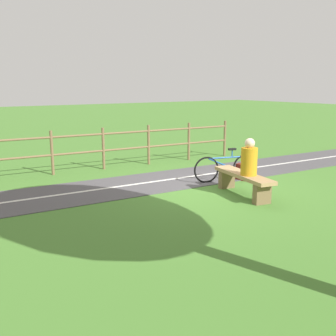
# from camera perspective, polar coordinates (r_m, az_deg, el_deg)

# --- Properties ---
(ground_plane) EXTENTS (80.00, 80.00, 0.00)m
(ground_plane) POSITION_cam_1_polar(r_m,az_deg,el_deg) (9.69, 5.34, -2.72)
(ground_plane) COLOR #477A2D
(paved_path) EXTENTS (4.32, 36.06, 0.02)m
(paved_path) POSITION_cam_1_polar(r_m,az_deg,el_deg) (9.06, -20.27, -4.42)
(paved_path) COLOR #4C494C
(paved_path) RESTS_ON ground_plane
(path_centre_line) EXTENTS (2.14, 31.94, 0.00)m
(path_centre_line) POSITION_cam_1_polar(r_m,az_deg,el_deg) (9.06, -20.28, -4.36)
(path_centre_line) COLOR silver
(path_centre_line) RESTS_ON paved_path
(bench) EXTENTS (1.92, 0.77, 0.51)m
(bench) POSITION_cam_1_polar(r_m,az_deg,el_deg) (8.99, 10.88, -1.73)
(bench) COLOR #A88456
(bench) RESTS_ON ground_plane
(person_seated) EXTENTS (0.42, 0.42, 0.82)m
(person_seated) POSITION_cam_1_polar(r_m,az_deg,el_deg) (8.73, 11.69, 1.25)
(person_seated) COLOR orange
(person_seated) RESTS_ON bench
(bicycle) EXTENTS (0.54, 1.71, 0.86)m
(bicycle) POSITION_cam_1_polar(r_m,az_deg,el_deg) (10.20, 8.40, 0.05)
(bicycle) COLOR black
(bicycle) RESTS_ON ground_plane
(backpack) EXTENTS (0.40, 0.32, 0.43)m
(backpack) POSITION_cam_1_polar(r_m,az_deg,el_deg) (10.45, 10.87, -0.61)
(backpack) COLOR maroon
(backpack) RESTS_ON ground_plane
(fence_roadside) EXTENTS (0.75, 8.99, 1.23)m
(fence_roadside) POSITION_cam_1_polar(r_m,az_deg,el_deg) (11.66, -9.38, 3.28)
(fence_roadside) COLOR brown
(fence_roadside) RESTS_ON ground_plane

